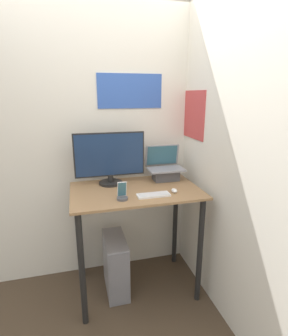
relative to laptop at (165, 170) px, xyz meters
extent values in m
plane|color=#473828|center=(-0.32, -0.52, -1.05)|extent=(12.00, 12.00, 0.00)
cube|color=silver|center=(-0.32, 0.23, 0.25)|extent=(6.00, 0.05, 2.60)
cube|color=#3359B2|center=(-0.28, 0.20, 0.70)|extent=(0.59, 0.01, 0.30)
cube|color=silver|center=(0.29, -0.52, 0.25)|extent=(0.05, 6.00, 2.60)
cube|color=#BF3F3F|center=(0.26, 0.04, 0.50)|extent=(0.01, 0.47, 0.42)
cube|color=#936D47|center=(-0.32, -0.19, -0.10)|extent=(1.06, 0.67, 0.02)
cylinder|color=black|center=(-0.80, -0.47, -0.58)|extent=(0.05, 0.05, 0.95)
cylinder|color=black|center=(0.15, -0.47, -0.58)|extent=(0.05, 0.05, 0.95)
cylinder|color=black|center=(-0.80, 0.09, -0.58)|extent=(0.05, 0.05, 0.95)
cylinder|color=black|center=(0.15, 0.09, -0.58)|extent=(0.05, 0.05, 0.95)
cube|color=#4C4C51|center=(0.00, -0.02, -0.04)|extent=(0.23, 0.14, 0.09)
cube|color=gray|center=(0.00, -0.02, 0.02)|extent=(0.32, 0.20, 0.02)
cube|color=gray|center=(0.00, 0.10, 0.12)|extent=(0.32, 0.04, 0.20)
cube|color=#336072|center=(0.00, 0.09, 0.12)|extent=(0.29, 0.03, 0.18)
cylinder|color=black|center=(-0.50, 0.00, -0.08)|extent=(0.20, 0.20, 0.02)
cylinder|color=black|center=(-0.50, 0.00, -0.03)|extent=(0.05, 0.05, 0.06)
cube|color=black|center=(-0.50, 0.01, 0.18)|extent=(0.61, 0.01, 0.38)
cube|color=navy|center=(-0.50, 0.00, 0.18)|extent=(0.58, 0.01, 0.36)
cube|color=white|center=(-0.22, -0.37, -0.08)|extent=(0.26, 0.10, 0.01)
cube|color=silver|center=(-0.22, -0.37, -0.07)|extent=(0.24, 0.08, 0.00)
ellipsoid|color=white|center=(-0.04, -0.34, -0.07)|extent=(0.04, 0.07, 0.03)
cylinder|color=#4C4C51|center=(-0.47, -0.38, -0.08)|extent=(0.08, 0.08, 0.02)
cube|color=silver|center=(-0.47, -0.37, -0.01)|extent=(0.07, 0.03, 0.12)
cube|color=#336072|center=(-0.47, -0.37, -0.01)|extent=(0.06, 0.03, 0.11)
cube|color=gray|center=(-0.51, -0.16, -0.79)|extent=(0.18, 0.42, 0.51)
cube|color=slate|center=(-0.51, -0.38, -0.79)|extent=(0.17, 0.01, 0.49)
camera|label=1|loc=(-0.78, -2.19, 0.68)|focal=28.00mm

